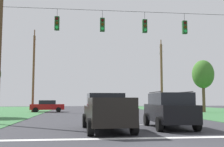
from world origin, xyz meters
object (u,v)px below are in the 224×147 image
(distant_car_oncoming, at_px, (47,106))
(tree_roadside_far_right, at_px, (203,75))
(utility_pole_near_left, at_px, (34,72))
(distant_car_crossing_white, at_px, (168,108))
(overhead_signal_span, at_px, (122,55))
(suv_black, at_px, (169,109))
(pickup_truck, at_px, (107,112))
(utility_pole_mid_right, at_px, (162,76))

(distant_car_oncoming, relative_size, tree_roadside_far_right, 0.66)
(utility_pole_near_left, bearing_deg, distant_car_crossing_white, -31.74)
(overhead_signal_span, bearing_deg, tree_roadside_far_right, 48.96)
(suv_black, bearing_deg, pickup_truck, -166.97)
(suv_black, relative_size, distant_car_oncoming, 1.10)
(distant_car_crossing_white, xyz_separation_m, utility_pole_mid_right, (2.23, 9.34, 4.12))
(utility_pole_near_left, relative_size, tree_roadside_far_right, 1.65)
(distant_car_oncoming, distance_m, utility_pole_near_left, 4.94)
(pickup_truck, relative_size, utility_pole_near_left, 0.50)
(distant_car_crossing_white, relative_size, utility_pole_mid_right, 0.44)
(overhead_signal_span, distance_m, utility_pole_mid_right, 20.09)
(utility_pole_mid_right, bearing_deg, tree_roadside_far_right, -39.28)
(overhead_signal_span, relative_size, distant_car_crossing_white, 3.77)
(utility_pole_near_left, bearing_deg, distant_car_oncoming, -16.03)
(pickup_truck, relative_size, tree_roadside_far_right, 0.82)
(distant_car_oncoming, relative_size, utility_pole_mid_right, 0.44)
(suv_black, bearing_deg, distant_car_oncoming, 113.69)
(utility_pole_mid_right, xyz_separation_m, utility_pole_near_left, (-17.44, 0.06, 0.38))
(pickup_truck, xyz_separation_m, utility_pole_near_left, (-7.62, 22.60, 4.32))
(distant_car_oncoming, height_order, utility_pole_near_left, utility_pole_near_left)
(overhead_signal_span, bearing_deg, utility_pole_near_left, 116.32)
(suv_black, relative_size, tree_roadside_far_right, 0.73)
(suv_black, distance_m, utility_pole_mid_right, 22.87)
(distant_car_oncoming, height_order, utility_pole_mid_right, utility_pole_mid_right)
(distant_car_oncoming, height_order, tree_roadside_far_right, tree_roadside_far_right)
(overhead_signal_span, height_order, tree_roadside_far_right, overhead_signal_span)
(overhead_signal_span, distance_m, pickup_truck, 5.84)
(suv_black, height_order, distant_car_crossing_white, suv_black)
(overhead_signal_span, xyz_separation_m, distant_car_crossing_white, (6.15, 8.91, -3.88))
(distant_car_crossing_white, xyz_separation_m, utility_pole_near_left, (-15.21, 9.41, 4.50))
(distant_car_crossing_white, distance_m, tree_roadside_far_right, 9.65)
(pickup_truck, height_order, suv_black, suv_black)
(pickup_truck, height_order, distant_car_oncoming, pickup_truck)
(overhead_signal_span, bearing_deg, distant_car_crossing_white, 55.40)
(suv_black, xyz_separation_m, utility_pole_near_left, (-11.27, 21.75, 4.22))
(overhead_signal_span, xyz_separation_m, suv_black, (2.21, -3.43, -3.61))
(suv_black, bearing_deg, utility_pole_near_left, 117.40)
(overhead_signal_span, relative_size, utility_pole_mid_right, 1.66)
(suv_black, height_order, utility_pole_mid_right, utility_pole_mid_right)
(overhead_signal_span, xyz_separation_m, utility_pole_near_left, (-9.06, 18.32, 0.61))
(suv_black, distance_m, distant_car_crossing_white, 12.96)
(suv_black, bearing_deg, distant_car_crossing_white, 72.31)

